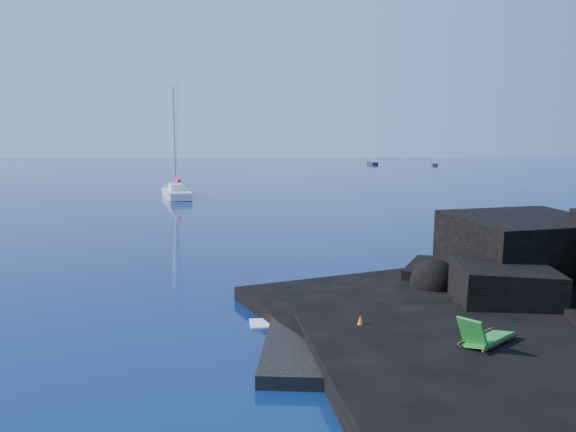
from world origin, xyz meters
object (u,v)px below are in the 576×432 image
(sailboat, at_px, (176,197))
(deck_chair, at_px, (488,330))
(distant_boat_a, at_px, (372,165))
(marker_cone, at_px, (360,325))
(distant_boat_b, at_px, (435,166))
(sunbather, at_px, (417,338))

(sailboat, relative_size, deck_chair, 6.36)
(sailboat, height_order, deck_chair, sailboat)
(distant_boat_a, bearing_deg, sailboat, -120.76)
(marker_cone, bearing_deg, sailboat, 104.97)
(deck_chair, relative_size, distant_boat_b, 0.46)
(marker_cone, xyz_separation_m, distant_boat_a, (25.78, 128.48, -0.62))
(sailboat, bearing_deg, deck_chair, -87.16)
(sailboat, relative_size, sunbather, 7.21)
(deck_chair, bearing_deg, distant_boat_a, 40.18)
(deck_chair, distance_m, sunbather, 1.84)
(marker_cone, bearing_deg, distant_boat_a, 78.65)
(sunbather, distance_m, distant_boat_a, 131.61)
(deck_chair, xyz_separation_m, sunbather, (-1.60, 0.78, -0.46))
(sailboat, distance_m, distant_boat_b, 94.18)
(sailboat, relative_size, marker_cone, 21.64)
(distant_boat_b, bearing_deg, deck_chair, -95.41)
(sunbather, relative_size, distant_boat_a, 0.33)
(deck_chair, bearing_deg, distant_boat_b, 33.46)
(sailboat, xyz_separation_m, sunbather, (13.08, -44.55, 0.51))
(marker_cone, height_order, distant_boat_b, marker_cone)
(deck_chair, height_order, marker_cone, deck_chair)
(deck_chair, height_order, distant_boat_b, deck_chair)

